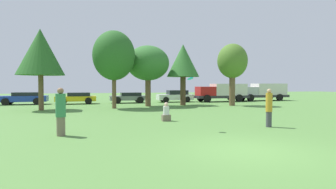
{
  "coord_description": "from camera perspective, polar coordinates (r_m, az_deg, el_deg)",
  "views": [
    {
      "loc": [
        -4.5,
        -7.24,
        1.97
      ],
      "look_at": [
        -1.17,
        5.0,
        1.52
      ],
      "focal_mm": 29.42,
      "sensor_mm": 36.0,
      "label": 1
    }
  ],
  "objects": [
    {
      "name": "person_catcher",
      "position": [
        13.62,
        20.19,
        -2.56
      ],
      "size": [
        0.3,
        0.3,
        1.78
      ],
      "rotation": [
        0.0,
        0.0,
        3.12
      ],
      "color": "#3F3F47",
      "rests_on": "ground"
    },
    {
      "name": "tree_2",
      "position": [
        25.29,
        -4.18,
        6.42
      ],
      "size": [
        3.88,
        3.88,
        5.53
      ],
      "color": "brown",
      "rests_on": "ground"
    },
    {
      "name": "delivery_truck_red",
      "position": [
        32.84,
        11.14,
        0.58
      ],
      "size": [
        6.38,
        2.28,
        2.08
      ],
      "rotation": [
        0.0,
        0.0,
        3.15
      ],
      "color": "#2D2D33",
      "rests_on": "ground"
    },
    {
      "name": "tree_0",
      "position": [
        23.54,
        -24.93,
        7.94
      ],
      "size": [
        3.56,
        3.56,
        6.28
      ],
      "color": "brown",
      "rests_on": "ground"
    },
    {
      "name": "tree_4",
      "position": [
        26.73,
        13.19,
        6.58
      ],
      "size": [
        2.81,
        2.81,
        5.83
      ],
      "color": "brown",
      "rests_on": "ground"
    },
    {
      "name": "delivery_truck_silver",
      "position": [
        36.38,
        19.12,
        0.66
      ],
      "size": [
        6.53,
        2.23,
        2.12
      ],
      "rotation": [
        0.0,
        0.0,
        3.15
      ],
      "color": "#2D2D33",
      "rests_on": "ground"
    },
    {
      "name": "frisbee",
      "position": [
        11.87,
        4.66,
        3.32
      ],
      "size": [
        0.28,
        0.26,
        0.16
      ],
      "color": "#19B2D8"
    },
    {
      "name": "parked_car_grey",
      "position": [
        30.06,
        -8.16,
        -0.55
      ],
      "size": [
        3.88,
        1.96,
        1.14
      ],
      "rotation": [
        0.0,
        0.0,
        3.15
      ],
      "color": "slate",
      "rests_on": "ground"
    },
    {
      "name": "bystander_sitting",
      "position": [
        14.96,
        -0.38,
        -3.94
      ],
      "size": [
        0.45,
        0.37,
        1.01
      ],
      "color": "#726651",
      "rests_on": "ground"
    },
    {
      "name": "ground_plane",
      "position": [
        8.75,
        16.53,
        -11.05
      ],
      "size": [
        120.0,
        120.0,
        0.0
      ],
      "primitive_type": "plane",
      "color": "#54843D"
    },
    {
      "name": "tree_1",
      "position": [
        23.41,
        -11.15,
        7.88
      ],
      "size": [
        3.48,
        3.48,
        6.44
      ],
      "color": "brown",
      "rests_on": "ground"
    },
    {
      "name": "tree_3",
      "position": [
        26.59,
        3.13,
        6.88
      ],
      "size": [
        3.11,
        3.11,
        5.85
      ],
      "color": "brown",
      "rests_on": "ground"
    },
    {
      "name": "person_thrower",
      "position": [
        11.36,
        -21.34,
        -3.34
      ],
      "size": [
        0.38,
        0.38,
        1.86
      ],
      "rotation": [
        0.0,
        0.0,
        -0.02
      ],
      "color": "#726651",
      "rests_on": "ground"
    },
    {
      "name": "parked_car_white",
      "position": [
        31.44,
        1.55,
        -0.28
      ],
      "size": [
        4.05,
        1.83,
        1.35
      ],
      "rotation": [
        0.0,
        0.0,
        3.15
      ],
      "color": "silver",
      "rests_on": "ground"
    },
    {
      "name": "parked_car_yellow",
      "position": [
        29.72,
        -18.37,
        -0.63
      ],
      "size": [
        3.99,
        1.84,
        1.18
      ],
      "rotation": [
        0.0,
        0.0,
        3.15
      ],
      "color": "gold",
      "rests_on": "ground"
    },
    {
      "name": "parked_car_blue",
      "position": [
        30.89,
        -27.66,
        -0.61
      ],
      "size": [
        4.48,
        1.87,
        1.22
      ],
      "rotation": [
        0.0,
        0.0,
        3.15
      ],
      "color": "#1E389E",
      "rests_on": "ground"
    }
  ]
}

